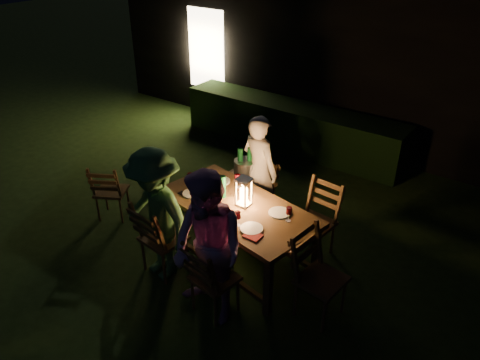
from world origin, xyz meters
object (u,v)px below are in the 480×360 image
Objects in this scene: side_table at (245,180)px; ice_bucket at (245,168)px; chair_far_right at (314,233)px; chair_spare at (112,200)px; bottle_bucket_b at (250,164)px; chair_near_right at (214,290)px; bottle_bucket_a at (240,165)px; dining_table at (238,211)px; chair_near_left at (163,250)px; bottle_table at (223,187)px; chair_end at (318,291)px; chair_far_left at (256,203)px; person_opp_left at (156,215)px; person_house_side at (259,170)px; person_opp_right at (208,250)px; lantern at (244,193)px.

ice_bucket is (-0.00, 0.00, 0.19)m from side_table.
chair_far_right is 1.12× the size of chair_spare.
chair_far_right is 3.12× the size of bottle_bucket_b.
chair_near_right is 1.92m from bottle_bucket_a.
chair_near_left is at bearing -120.18° from dining_table.
dining_table is 0.97m from ice_bucket.
bottle_bucket_a is at bearing 111.47° from bottle_table.
side_table is (-1.17, 0.18, 0.28)m from chair_far_right.
chair_end is at bearing -29.07° from chair_spare.
bottle_bucket_a is (-1.22, 0.14, 0.52)m from chair_far_right.
dining_table is 0.99m from chair_far_left.
chair_far_right is 1.33m from bottle_bucket_a.
bottle_bucket_b is (-0.20, 0.83, -0.12)m from bottle_table.
bottle_bucket_a is at bearing -141.34° from ice_bucket.
chair_near_left is 1.59m from ice_bucket.
chair_far_right reaches higher than side_table.
side_table is at bearing 96.81° from person_opp_left.
bottle_bucket_b is (-0.75, 1.72, 0.53)m from chair_near_right.
person_house_side reaches higher than dining_table.
person_house_side is at bearing 118.76° from person_opp_right.
chair_far_left is (-0.30, 0.84, -0.44)m from dining_table.
bottle_bucket_b is at bearing 38.66° from side_table.
chair_end reaches higher than chair_far_left.
person_house_side is (0.29, 1.57, 0.46)m from chair_near_left.
person_house_side is at bearing -120.30° from chair_end.
lantern is at bearing 54.14° from chair_near_left.
chair_far_left is at bearing -0.56° from ice_bucket.
chair_spare is 1.55m from person_opp_left.
person_house_side reaches higher than lantern.
chair_near_right reaches higher than chair_far_left.
chair_end reaches higher than chair_near_left.
dining_table is 0.99m from bottle_bucket_b.
chair_end is at bearing -31.99° from side_table.
lantern is (-1.15, 0.26, 0.65)m from chair_end.
lantern reaches higher than chair_near_left.
bottle_bucket_b is (-0.44, 0.88, 0.10)m from dining_table.
chair_spare reaches higher than side_table.
bottle_table reaches higher than dining_table.
chair_end reaches higher than ice_bucket.
chair_near_right is 3.19× the size of ice_bucket.
dining_table is at bearing 118.76° from person_opp_right.
side_table is (1.48, 1.10, 0.31)m from chair_spare.
side_table is (-0.49, 0.84, -0.14)m from dining_table.
chair_far_left is 1.02× the size of chair_spare.
chair_end is 1.14× the size of chair_spare.
person_opp_right is 5.63× the size of ice_bucket.
bottle_bucket_b is (-0.74, 1.77, -0.03)m from person_opp_right.
bottle_bucket_a is (-0.05, -0.04, 0.05)m from ice_bucket.
chair_near_left reaches higher than chair_spare.
chair_far_right is at bearing 52.52° from chair_near_left.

